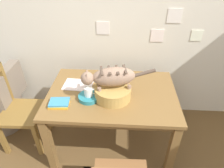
{
  "coord_description": "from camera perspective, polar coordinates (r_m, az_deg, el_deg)",
  "views": [
    {
      "loc": [
        0.03,
        -0.35,
        1.89
      ],
      "look_at": [
        -0.07,
        1.18,
        0.82
      ],
      "focal_mm": 31.69,
      "sensor_mm": 36.0,
      "label": 1
    }
  ],
  "objects": [
    {
      "name": "magazine",
      "position": [
        2.06,
        -9.74,
        -0.21
      ],
      "size": [
        0.31,
        0.23,
        0.01
      ],
      "primitive_type": "cube",
      "rotation": [
        0.0,
        0.0,
        -0.07
      ],
      "color": "silver",
      "rests_on": "dining_table"
    },
    {
      "name": "book_stack",
      "position": [
        1.84,
        -14.98,
        -5.37
      ],
      "size": [
        0.18,
        0.14,
        0.04
      ],
      "color": "#F6AB2B",
      "rests_on": "dining_table"
    },
    {
      "name": "wicker_armchair",
      "position": [
        2.83,
        -29.67,
        -5.44
      ],
      "size": [
        0.6,
        0.61,
        0.78
      ],
      "rotation": [
        0.0,
        0.0,
        1.58
      ],
      "color": "#7D6E5E",
      "rests_on": "ground_plane"
    },
    {
      "name": "coffee_mug",
      "position": [
        1.82,
        -6.7,
        -2.2
      ],
      "size": [
        0.12,
        0.08,
        0.09
      ],
      "color": "white",
      "rests_on": "saucer_bowl"
    },
    {
      "name": "wooden_chair_far",
      "position": [
        2.35,
        -25.59,
        -7.0
      ],
      "size": [
        0.43,
        0.43,
        0.93
      ],
      "rotation": [
        0.0,
        0.0,
        -1.54
      ],
      "color": "olive",
      "rests_on": "ground_plane"
    },
    {
      "name": "cat",
      "position": [
        1.75,
        -0.31,
        1.87
      ],
      "size": [
        0.66,
        0.22,
        0.32
      ],
      "rotation": [
        0.0,
        0.0,
        1.75
      ],
      "color": "#9A7A63",
      "rests_on": "dining_table"
    },
    {
      "name": "saucer_bowl",
      "position": [
        1.86,
        -6.69,
        -3.77
      ],
      "size": [
        0.2,
        0.2,
        0.04
      ],
      "primitive_type": "cylinder",
      "color": "teal",
      "rests_on": "dining_table"
    },
    {
      "name": "dining_table",
      "position": [
        1.99,
        0.0,
        -4.49
      ],
      "size": [
        1.25,
        0.84,
        0.72
      ],
      "color": "brown",
      "rests_on": "ground_plane"
    },
    {
      "name": "wall_rear",
      "position": [
        2.28,
        2.83,
        18.48
      ],
      "size": [
        5.23,
        0.11,
        2.5
      ],
      "color": "silver",
      "rests_on": "ground_plane"
    },
    {
      "name": "wicker_basket",
      "position": [
        1.83,
        0.21,
        -2.38
      ],
      "size": [
        0.34,
        0.34,
        0.12
      ],
      "color": "tan",
      "rests_on": "dining_table"
    }
  ]
}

